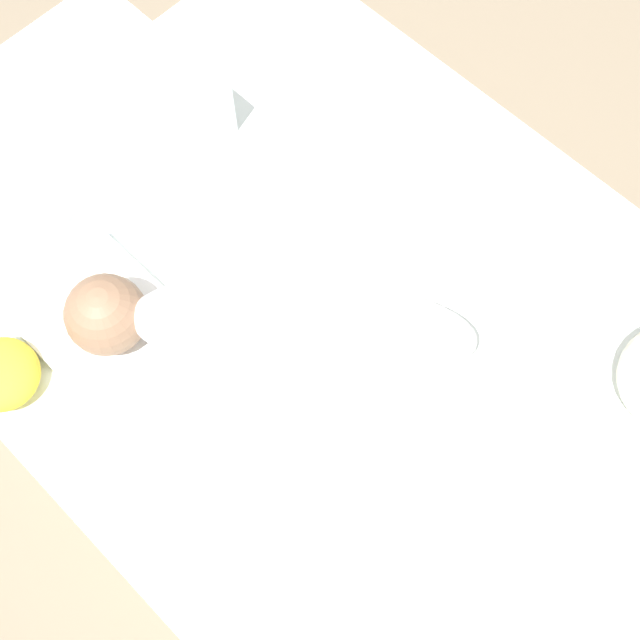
{
  "coord_description": "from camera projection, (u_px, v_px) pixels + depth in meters",
  "views": [
    {
      "loc": [
        -0.37,
        0.41,
        1.46
      ],
      "look_at": [
        0.0,
        0.04,
        0.26
      ],
      "focal_mm": 50.0,
      "sensor_mm": 36.0,
      "label": 1
    }
  ],
  "objects": [
    {
      "name": "ground_plane",
      "position": [
        336.0,
        366.0,
        1.55
      ],
      "size": [
        12.0,
        12.0,
        0.0
      ],
      "primitive_type": "plane",
      "color": "#7A6B56"
    },
    {
      "name": "bed_mattress",
      "position": [
        337.0,
        343.0,
        1.46
      ],
      "size": [
        1.29,
        0.96,
        0.21
      ],
      "color": "white",
      "rests_on": "ground_plane"
    },
    {
      "name": "swaddled_baby",
      "position": [
        276.0,
        326.0,
        1.27
      ],
      "size": [
        0.52,
        0.46,
        0.16
      ],
      "rotation": [
        0.0,
        0.0,
        0.69
      ],
      "color": "white",
      "rests_on": "bed_mattress"
    },
    {
      "name": "pillow",
      "position": [
        92.0,
        112.0,
        1.45
      ],
      "size": [
        0.33,
        0.33,
        0.12
      ],
      "color": "white",
      "rests_on": "bed_mattress"
    },
    {
      "name": "burp_cloth",
      "position": [
        97.0,
        316.0,
        1.35
      ],
      "size": [
        0.21,
        0.2,
        0.02
      ],
      "color": "white",
      "rests_on": "bed_mattress"
    }
  ]
}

